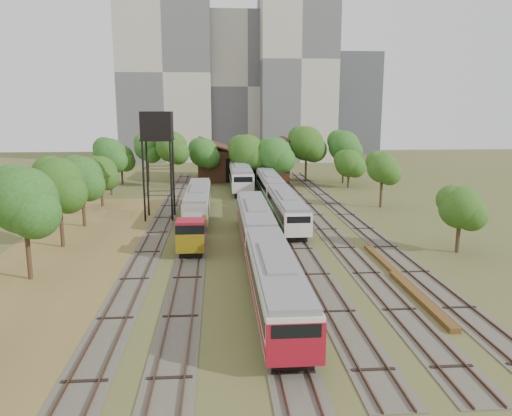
{
  "coord_description": "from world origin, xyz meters",
  "views": [
    {
      "loc": [
        -5.53,
        -33.49,
        12.77
      ],
      "look_at": [
        -1.61,
        17.7,
        2.5
      ],
      "focal_mm": 35.0,
      "sensor_mm": 36.0,
      "label": 1
    }
  ],
  "objects": [
    {
      "name": "tree_band_right",
      "position": [
        15.79,
        31.3,
        4.38
      ],
      "size": [
        4.53,
        41.91,
        7.24
      ],
      "color": "#382616",
      "rests_on": "ground"
    },
    {
      "name": "tower_far_right",
      "position": [
        34.0,
        110.0,
        14.0
      ],
      "size": [
        12.0,
        12.0,
        28.0
      ],
      "primitive_type": "cube",
      "color": "#45484E",
      "rests_on": "ground"
    },
    {
      "name": "tree_band_left",
      "position": [
        -20.47,
        17.83,
        5.5
      ],
      "size": [
        7.18,
        67.16,
        8.61
      ],
      "color": "#382616",
      "rests_on": "ground"
    },
    {
      "name": "tower_centre",
      "position": [
        2.0,
        100.0,
        18.0
      ],
      "size": [
        20.0,
        18.0,
        36.0
      ],
      "primitive_type": "cube",
      "color": "#ACA89C",
      "rests_on": "ground"
    },
    {
      "name": "railcar_green_set",
      "position": [
        2.0,
        37.94,
        1.78
      ],
      "size": [
        2.73,
        52.08,
        3.37
      ],
      "color": "black",
      "rests_on": "ground"
    },
    {
      "name": "rail_pile_near",
      "position": [
        8.0,
        -2.55,
        0.17
      ],
      "size": [
        0.69,
        10.34,
        0.34
      ],
      "primitive_type": "cube",
      "color": "brown",
      "rests_on": "ground"
    },
    {
      "name": "tree_band_far",
      "position": [
        0.97,
        50.51,
        6.0
      ],
      "size": [
        38.32,
        10.57,
        9.75
      ],
      "color": "#382616",
      "rests_on": "ground"
    },
    {
      "name": "ground",
      "position": [
        0.0,
        0.0,
        0.0
      ],
      "size": [
        240.0,
        240.0,
        0.0
      ],
      "primitive_type": "plane",
      "color": "#475123",
      "rests_on": "ground"
    },
    {
      "name": "railcar_rear",
      "position": [
        -2.0,
        44.3,
        2.1
      ],
      "size": [
        3.21,
        16.08,
        3.98
      ],
      "color": "black",
      "rests_on": "ground"
    },
    {
      "name": "tower_left",
      "position": [
        -18.0,
        95.0,
        21.0
      ],
      "size": [
        22.0,
        16.0,
        42.0
      ],
      "primitive_type": "cube",
      "color": "#B9AEA2",
      "rests_on": "ground"
    },
    {
      "name": "dry_grass_patch",
      "position": [
        -18.0,
        8.0,
        0.02
      ],
      "size": [
        14.0,
        60.0,
        0.04
      ],
      "primitive_type": "cube",
      "color": "brown",
      "rests_on": "ground"
    },
    {
      "name": "maintenance_shed",
      "position": [
        -1.0,
        57.98,
        2.91
      ],
      "size": [
        16.45,
        11.55,
        7.58
      ],
      "color": "#332012",
      "rests_on": "ground"
    },
    {
      "name": "tower_right",
      "position": [
        14.0,
        92.0,
        24.0
      ],
      "size": [
        18.0,
        16.0,
        48.0
      ],
      "primitive_type": "cube",
      "color": "#B9AEA2",
      "rests_on": "ground"
    },
    {
      "name": "old_grey_coach",
      "position": [
        -8.0,
        25.74,
        1.88
      ],
      "size": [
        2.78,
        18.0,
        3.44
      ],
      "color": "black",
      "rests_on": "ground"
    },
    {
      "name": "rail_pile_far",
      "position": [
        8.2,
        5.93,
        0.15
      ],
      "size": [
        0.56,
        8.97,
        0.29
      ],
      "primitive_type": "cube",
      "color": "brown",
      "rests_on": "ground"
    },
    {
      "name": "shunter_locomotive",
      "position": [
        -8.0,
        10.92,
        1.53
      ],
      "size": [
        2.48,
        8.1,
        3.25
      ],
      "color": "black",
      "rests_on": "ground"
    },
    {
      "name": "railcar_red_set",
      "position": [
        -2.0,
        5.18,
        1.87
      ],
      "size": [
        2.86,
        34.58,
        3.53
      ],
      "color": "black",
      "rests_on": "ground"
    },
    {
      "name": "water_tower",
      "position": [
        -12.42,
        24.87,
        10.5
      ],
      "size": [
        3.6,
        3.6,
        12.44
      ],
      "color": "black",
      "rests_on": "ground"
    },
    {
      "name": "tracks",
      "position": [
        -0.67,
        25.0,
        0.04
      ],
      "size": [
        24.6,
        80.0,
        0.19
      ],
      "color": "#4C473D",
      "rests_on": "ground"
    }
  ]
}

